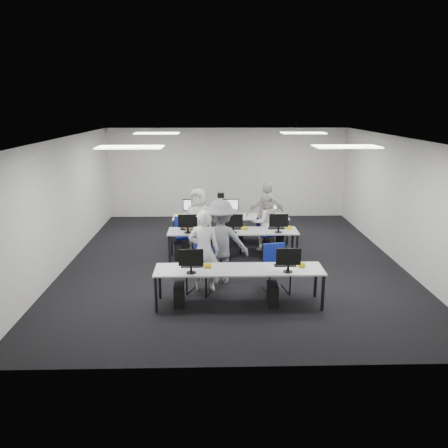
{
  "coord_description": "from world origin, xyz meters",
  "views": [
    {
      "loc": [
        -0.49,
        -10.14,
        3.74
      ],
      "look_at": [
        -0.23,
        -0.17,
        1.0
      ],
      "focal_mm": 35.0,
      "sensor_mm": 36.0,
      "label": 1
    }
  ],
  "objects_px": {
    "student_1": "(265,222)",
    "student_2": "(198,219)",
    "chair_0": "(201,278)",
    "chair_4": "(267,240)",
    "chair_6": "(231,238)",
    "chair_7": "(275,236)",
    "chair_3": "(233,241)",
    "chair_5": "(185,239)",
    "photographer": "(221,242)",
    "desk_front": "(239,271)",
    "desk_mid": "(233,232)",
    "student_0": "(204,251)",
    "chair_1": "(276,277)",
    "student_3": "(266,216)",
    "chair_2": "(183,243)"
  },
  "relations": [
    {
      "from": "chair_7",
      "to": "student_1",
      "type": "bearing_deg",
      "value": -125.46
    },
    {
      "from": "chair_7",
      "to": "photographer",
      "type": "xyz_separation_m",
      "value": [
        -1.52,
        -2.43,
        0.63
      ]
    },
    {
      "from": "chair_6",
      "to": "desk_mid",
      "type": "bearing_deg",
      "value": -90.81
    },
    {
      "from": "chair_1",
      "to": "student_0",
      "type": "xyz_separation_m",
      "value": [
        -1.48,
        0.1,
        0.55
      ]
    },
    {
      "from": "student_1",
      "to": "chair_3",
      "type": "bearing_deg",
      "value": -11.83
    },
    {
      "from": "chair_7",
      "to": "student_0",
      "type": "relative_size",
      "value": 0.53
    },
    {
      "from": "desk_mid",
      "to": "student_0",
      "type": "bearing_deg",
      "value": -109.63
    },
    {
      "from": "chair_2",
      "to": "student_2",
      "type": "distance_m",
      "value": 0.74
    },
    {
      "from": "chair_1",
      "to": "chair_7",
      "type": "distance_m",
      "value": 2.96
    },
    {
      "from": "chair_1",
      "to": "chair_5",
      "type": "xyz_separation_m",
      "value": [
        -2.04,
        2.73,
        -0.01
      ]
    },
    {
      "from": "desk_front",
      "to": "desk_mid",
      "type": "bearing_deg",
      "value": 90.0
    },
    {
      "from": "student_1",
      "to": "chair_2",
      "type": "bearing_deg",
      "value": -14.68
    },
    {
      "from": "chair_5",
      "to": "chair_0",
      "type": "bearing_deg",
      "value": -73.37
    },
    {
      "from": "chair_2",
      "to": "chair_7",
      "type": "relative_size",
      "value": 0.94
    },
    {
      "from": "chair_3",
      "to": "student_2",
      "type": "bearing_deg",
      "value": 164.37
    },
    {
      "from": "chair_4",
      "to": "chair_5",
      "type": "relative_size",
      "value": 0.92
    },
    {
      "from": "chair_5",
      "to": "student_2",
      "type": "height_order",
      "value": "student_2"
    },
    {
      "from": "chair_0",
      "to": "chair_3",
      "type": "height_order",
      "value": "chair_0"
    },
    {
      "from": "desk_mid",
      "to": "chair_3",
      "type": "height_order",
      "value": "chair_3"
    },
    {
      "from": "desk_front",
      "to": "chair_4",
      "type": "bearing_deg",
      "value": 74.03
    },
    {
      "from": "chair_0",
      "to": "student_0",
      "type": "distance_m",
      "value": 0.57
    },
    {
      "from": "desk_front",
      "to": "chair_7",
      "type": "bearing_deg",
      "value": 71.24
    },
    {
      "from": "chair_2",
      "to": "chair_5",
      "type": "height_order",
      "value": "chair_5"
    },
    {
      "from": "chair_0",
      "to": "chair_2",
      "type": "bearing_deg",
      "value": 123.67
    },
    {
      "from": "desk_mid",
      "to": "chair_4",
      "type": "bearing_deg",
      "value": 33.8
    },
    {
      "from": "chair_0",
      "to": "student_2",
      "type": "distance_m",
      "value": 2.85
    },
    {
      "from": "desk_front",
      "to": "chair_3",
      "type": "distance_m",
      "value": 3.16
    },
    {
      "from": "chair_7",
      "to": "photographer",
      "type": "distance_m",
      "value": 2.93
    },
    {
      "from": "photographer",
      "to": "student_3",
      "type": "bearing_deg",
      "value": -118.08
    },
    {
      "from": "student_0",
      "to": "desk_front",
      "type": "bearing_deg",
      "value": 137.09
    },
    {
      "from": "photographer",
      "to": "chair_1",
      "type": "bearing_deg",
      "value": 156.76
    },
    {
      "from": "desk_front",
      "to": "student_3",
      "type": "relative_size",
      "value": 1.76
    },
    {
      "from": "chair_7",
      "to": "student_1",
      "type": "distance_m",
      "value": 0.66
    },
    {
      "from": "student_0",
      "to": "student_1",
      "type": "distance_m",
      "value": 2.97
    },
    {
      "from": "chair_5",
      "to": "chair_6",
      "type": "height_order",
      "value": "chair_5"
    },
    {
      "from": "chair_2",
      "to": "chair_4",
      "type": "bearing_deg",
      "value": -11.51
    },
    {
      "from": "photographer",
      "to": "student_0",
      "type": "bearing_deg",
      "value": 49.55
    },
    {
      "from": "chair_0",
      "to": "photographer",
      "type": "height_order",
      "value": "photographer"
    },
    {
      "from": "student_3",
      "to": "photographer",
      "type": "xyz_separation_m",
      "value": [
        -1.23,
        -2.24,
        0.0
      ]
    },
    {
      "from": "chair_7",
      "to": "desk_mid",
      "type": "bearing_deg",
      "value": -128.85
    },
    {
      "from": "chair_0",
      "to": "chair_4",
      "type": "distance_m",
      "value": 3.1
    },
    {
      "from": "chair_4",
      "to": "chair_6",
      "type": "bearing_deg",
      "value": 147.86
    },
    {
      "from": "chair_4",
      "to": "student_3",
      "type": "xyz_separation_m",
      "value": [
        -0.01,
        0.12,
        0.63
      ]
    },
    {
      "from": "chair_7",
      "to": "photographer",
      "type": "relative_size",
      "value": 0.5
    },
    {
      "from": "chair_2",
      "to": "chair_5",
      "type": "bearing_deg",
      "value": 67.56
    },
    {
      "from": "student_1",
      "to": "student_2",
      "type": "height_order",
      "value": "student_2"
    },
    {
      "from": "desk_mid",
      "to": "chair_1",
      "type": "distance_m",
      "value": 2.19
    },
    {
      "from": "student_1",
      "to": "student_2",
      "type": "bearing_deg",
      "value": -23.95
    },
    {
      "from": "chair_7",
      "to": "photographer",
      "type": "height_order",
      "value": "photographer"
    },
    {
      "from": "chair_4",
      "to": "student_1",
      "type": "height_order",
      "value": "student_1"
    }
  ]
}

